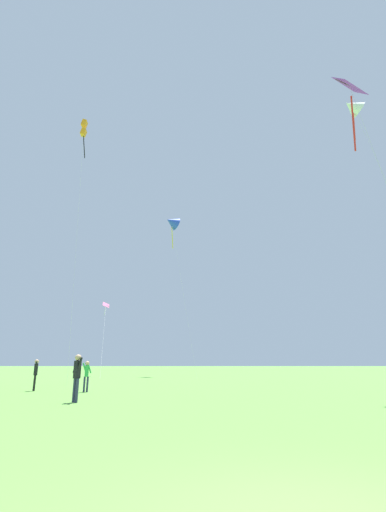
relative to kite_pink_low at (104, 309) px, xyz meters
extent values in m
cube|color=pink|center=(-0.12, 0.61, 0.67)|extent=(0.85, 0.95, 0.82)
cylinder|color=#3F382D|center=(-0.12, 0.61, 0.67)|extent=(0.78, 0.16, 0.41)
cylinder|color=silver|center=(-0.19, 0.57, -0.19)|extent=(0.19, 0.12, 1.06)
cylinder|color=silver|center=(0.94, -4.16, -3.71)|extent=(2.13, 9.55, 8.62)
cube|color=orange|center=(-0.37, -13.34, 17.66)|extent=(0.63, 0.72, 0.77)
cube|color=orange|center=(-0.37, -13.34, 16.60)|extent=(0.63, 0.72, 0.77)
cylinder|color=#3F382D|center=(-0.37, -13.34, 17.13)|extent=(0.05, 0.05, 1.51)
cylinder|color=black|center=(-0.25, -13.14, 15.15)|extent=(0.36, 0.52, 2.62)
cylinder|color=silver|center=(0.99, -16.64, 4.48)|extent=(2.74, 6.60, 24.99)
cone|color=blue|center=(8.17, 0.69, 12.08)|extent=(2.63, 2.58, 2.20)
cylinder|color=yellow|center=(8.26, 0.63, 9.80)|extent=(0.32, 0.24, 3.07)
cylinder|color=silver|center=(9.82, -2.58, 1.95)|extent=(3.32, 6.54, 19.93)
cube|color=purple|center=(20.97, -27.48, 10.31)|extent=(2.07, 2.04, 1.64)
cylinder|color=#3F382D|center=(20.97, -27.48, 10.31)|extent=(1.94, 0.49, 0.64)
cylinder|color=red|center=(20.96, -27.29, 7.71)|extent=(0.12, 0.48, 3.66)
cone|color=white|center=(27.57, -14.39, 18.93)|extent=(2.50, 2.17, 2.35)
cylinder|color=red|center=(27.49, -14.34, 16.60)|extent=(0.29, 0.24, 3.16)
cylinder|color=#2D3351|center=(6.54, -31.73, -7.57)|extent=(0.12, 0.12, 0.89)
cylinder|color=#2D3351|center=(6.40, -31.61, -7.57)|extent=(0.12, 0.12, 0.89)
cube|color=black|center=(6.47, -31.67, -6.78)|extent=(0.30, 0.30, 0.67)
cylinder|color=black|center=(6.58, -31.76, -6.62)|extent=(0.28, 0.27, 0.63)
cylinder|color=black|center=(6.37, -31.58, -6.62)|extent=(0.28, 0.27, 0.63)
sphere|color=tan|center=(6.47, -31.67, -6.33)|extent=(0.25, 0.25, 0.25)
cylinder|color=black|center=(2.31, -25.45, -7.60)|extent=(0.11, 0.11, 0.83)
cylinder|color=black|center=(2.26, -25.29, -7.60)|extent=(0.11, 0.11, 0.83)
cube|color=black|center=(2.29, -25.37, -6.87)|extent=(0.24, 0.26, 0.62)
cylinder|color=black|center=(2.33, -25.49, -6.72)|extent=(0.17, 0.29, 0.58)
cylinder|color=black|center=(2.25, -25.25, -6.72)|extent=(0.17, 0.29, 0.58)
sphere|color=tan|center=(2.29, -25.37, -6.45)|extent=(0.23, 0.23, 0.23)
cylinder|color=#2D3351|center=(5.30, -26.28, -7.62)|extent=(0.10, 0.10, 0.78)
cylinder|color=#2D3351|center=(5.45, -26.23, -7.62)|extent=(0.10, 0.10, 0.78)
cube|color=green|center=(5.38, -26.25, -6.94)|extent=(0.24, 0.23, 0.59)
cylinder|color=green|center=(5.26, -26.29, -6.79)|extent=(0.27, 0.15, 0.55)
cylinder|color=green|center=(5.49, -26.22, -6.79)|extent=(0.27, 0.15, 0.55)
sphere|color=tan|center=(5.38, -26.25, -6.54)|extent=(0.21, 0.21, 0.21)
camera|label=1|loc=(11.06, -47.10, -6.54)|focal=26.16mm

